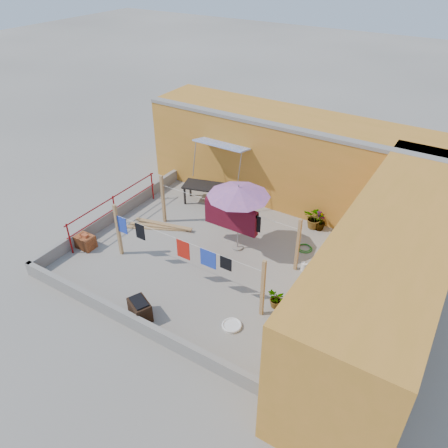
{
  "coord_description": "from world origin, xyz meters",
  "views": [
    {
      "loc": [
        6.08,
        -9.04,
        8.48
      ],
      "look_at": [
        0.27,
        0.3,
        1.14
      ],
      "focal_mm": 35.0,
      "sensor_mm": 36.0,
      "label": 1
    }
  ],
  "objects": [
    {
      "name": "outdoor_table",
      "position": [
        -2.03,
        2.63,
        0.66
      ],
      "size": [
        1.72,
        1.19,
        0.73
      ],
      "color": "black",
      "rests_on": "ground"
    },
    {
      "name": "plant_right_b",
      "position": [
        3.7,
        -1.22,
        0.36
      ],
      "size": [
        0.48,
        0.51,
        0.72
      ],
      "primitive_type": "imported",
      "rotation": [
        0.0,
        0.0,
        4.12
      ],
      "color": "#205317",
      "rests_on": "ground"
    },
    {
      "name": "ground",
      "position": [
        0.0,
        0.0,
        0.0
      ],
      "size": [
        80.0,
        80.0,
        0.0
      ],
      "primitive_type": "plane",
      "color": "#9E998E",
      "rests_on": "ground"
    },
    {
      "name": "water_jug_a",
      "position": [
        3.64,
        1.57,
        0.16
      ],
      "size": [
        0.24,
        0.24,
        0.37
      ],
      "color": "white",
      "rests_on": "ground"
    },
    {
      "name": "lumber_pile",
      "position": [
        -2.39,
        0.37,
        0.07
      ],
      "size": [
        2.17,
        1.1,
        0.14
      ],
      "color": "tan",
      "rests_on": "ground"
    },
    {
      "name": "plant_back_a",
      "position": [
        2.13,
        3.2,
        0.4
      ],
      "size": [
        0.76,
        0.66,
        0.8
      ],
      "primitive_type": "imported",
      "rotation": [
        0.0,
        0.0,
        -0.06
      ],
      "color": "#205317",
      "rests_on": "ground"
    },
    {
      "name": "red_railing",
      "position": [
        -3.85,
        -0.2,
        0.72
      ],
      "size": [
        0.05,
        4.2,
        1.1
      ],
      "color": "maroon",
      "rests_on": "ground"
    },
    {
      "name": "plant_right_c",
      "position": [
        2.72,
        -0.97,
        0.28
      ],
      "size": [
        0.66,
        0.67,
        0.56
      ],
      "primitive_type": "imported",
      "rotation": [
        0.0,
        0.0,
        5.36
      ],
      "color": "#205317",
      "rests_on": "ground"
    },
    {
      "name": "water_jug_b",
      "position": [
        2.74,
        0.89,
        0.14
      ],
      "size": [
        0.2,
        0.2,
        0.31
      ],
      "color": "white",
      "rests_on": "ground"
    },
    {
      "name": "brazier",
      "position": [
        -0.14,
        -3.2,
        0.29
      ],
      "size": [
        0.78,
        0.67,
        0.59
      ],
      "color": "black",
      "rests_on": "ground"
    },
    {
      "name": "clothesline_rig",
      "position": [
        0.16,
        0.53,
        1.07
      ],
      "size": [
        5.09,
        2.35,
        1.8
      ],
      "color": "tan",
      "rests_on": "ground"
    },
    {
      "name": "white_basin",
      "position": [
        2.07,
        -2.22,
        0.05
      ],
      "size": [
        0.52,
        0.52,
        0.09
      ],
      "color": "white",
      "rests_on": "ground"
    },
    {
      "name": "wall_back",
      "position": [
        0.5,
        4.69,
        1.61
      ],
      "size": [
        11.0,
        3.27,
        3.21
      ],
      "color": "orange",
      "rests_on": "ground"
    },
    {
      "name": "patio_umbrella",
      "position": [
        0.48,
        0.78,
        2.08
      ],
      "size": [
        2.23,
        2.23,
        2.32
      ],
      "color": "gray",
      "rests_on": "ground"
    },
    {
      "name": "parapet_front",
      "position": [
        0.0,
        -3.58,
        0.22
      ],
      "size": [
        8.3,
        0.16,
        0.44
      ],
      "primitive_type": "cube",
      "color": "gray",
      "rests_on": "ground"
    },
    {
      "name": "wall_right",
      "position": [
        5.2,
        0.0,
        1.6
      ],
      "size": [
        2.4,
        9.0,
        3.2
      ],
      "primitive_type": "cube",
      "color": "orange",
      "rests_on": "ground"
    },
    {
      "name": "plant_right_a",
      "position": [
        3.7,
        1.04,
        0.43
      ],
      "size": [
        0.55,
        0.53,
        0.87
      ],
      "primitive_type": "imported",
      "rotation": [
        0.0,
        0.0,
        2.47
      ],
      "color": "#205317",
      "rests_on": "ground"
    },
    {
      "name": "brick_stack",
      "position": [
        -3.7,
        -1.76,
        0.22
      ],
      "size": [
        0.59,
        0.43,
        0.52
      ],
      "color": "#984A23",
      "rests_on": "ground"
    },
    {
      "name": "plant_back_b",
      "position": [
        2.31,
        3.2,
        0.34
      ],
      "size": [
        0.4,
        0.4,
        0.68
      ],
      "primitive_type": "imported",
      "rotation": [
        0.0,
        0.0,
        1.63
      ],
      "color": "#205317",
      "rests_on": "ground"
    },
    {
      "name": "parapet_left",
      "position": [
        -4.08,
        0.0,
        0.22
      ],
      "size": [
        0.16,
        7.3,
        0.44
      ],
      "primitive_type": "cube",
      "color": "gray",
      "rests_on": "ground"
    },
    {
      "name": "green_hose",
      "position": [
        2.34,
        1.89,
        0.03
      ],
      "size": [
        0.5,
        0.5,
        0.07
      ],
      "color": "#1A6D18",
      "rests_on": "ground"
    }
  ]
}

